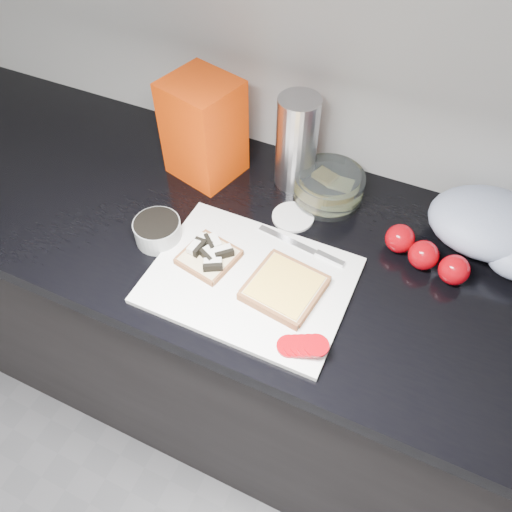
{
  "coord_description": "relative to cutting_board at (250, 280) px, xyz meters",
  "views": [
    {
      "loc": [
        0.16,
        0.52,
        1.72
      ],
      "look_at": [
        -0.11,
        1.1,
        0.95
      ],
      "focal_mm": 35.0,
      "sensor_mm": 36.0,
      "label": 1
    }
  ],
  "objects": [
    {
      "name": "base_cabinet",
      "position": [
        0.11,
        0.13,
        -0.48
      ],
      "size": [
        3.5,
        0.6,
        0.86
      ],
      "primitive_type": "cube",
      "color": "black",
      "rests_on": "ground"
    },
    {
      "name": "countertop",
      "position": [
        0.11,
        0.13,
        -0.03
      ],
      "size": [
        3.5,
        0.64,
        0.04
      ],
      "primitive_type": "cube",
      "color": "black",
      "rests_on": "base_cabinet"
    },
    {
      "name": "cutting_board",
      "position": [
        0.0,
        0.0,
        0.0
      ],
      "size": [
        0.4,
        0.3,
        0.01
      ],
      "primitive_type": "cube",
      "color": "white",
      "rests_on": "countertop"
    },
    {
      "name": "bread_left",
      "position": [
        -0.1,
        0.01,
        0.02
      ],
      "size": [
        0.13,
        0.13,
        0.03
      ],
      "rotation": [
        0.0,
        0.0,
        -0.19
      ],
      "color": "beige",
      "rests_on": "cutting_board"
    },
    {
      "name": "bread_right",
      "position": [
        0.08,
        0.0,
        0.02
      ],
      "size": [
        0.16,
        0.16,
        0.02
      ],
      "rotation": [
        0.0,
        0.0,
        -0.14
      ],
      "color": "beige",
      "rests_on": "cutting_board"
    },
    {
      "name": "tomato_slices",
      "position": [
        0.16,
        -0.1,
        0.02
      ],
      "size": [
        0.1,
        0.07,
        0.02
      ],
      "rotation": [
        0.0,
        0.0,
        -0.17
      ],
      "color": "#9D030B",
      "rests_on": "cutting_board"
    },
    {
      "name": "knife",
      "position": [
        0.09,
        0.12,
        0.01
      ],
      "size": [
        0.2,
        0.04,
        0.01
      ],
      "rotation": [
        0.0,
        0.0,
        -0.14
      ],
      "color": "silver",
      "rests_on": "cutting_board"
    },
    {
      "name": "seed_tub",
      "position": [
        -0.23,
        0.02,
        0.02
      ],
      "size": [
        0.1,
        0.1,
        0.05
      ],
      "color": "#959A9A",
      "rests_on": "countertop"
    },
    {
      "name": "tub_lid",
      "position": [
        0.01,
        0.21,
        -0.0
      ],
      "size": [
        0.11,
        0.11,
        0.01
      ],
      "primitive_type": "cylinder",
      "rotation": [
        0.0,
        0.0,
        0.18
      ],
      "color": "white",
      "rests_on": "countertop"
    },
    {
      "name": "glass_bowl",
      "position": [
        0.06,
        0.3,
        0.03
      ],
      "size": [
        0.16,
        0.16,
        0.07
      ],
      "rotation": [
        0.0,
        0.0,
        -0.35
      ],
      "color": "silver",
      "rests_on": "countertop"
    },
    {
      "name": "bread_bag",
      "position": [
        -0.24,
        0.27,
        0.11
      ],
      "size": [
        0.18,
        0.18,
        0.24
      ],
      "primitive_type": "cube",
      "rotation": [
        0.0,
        0.0,
        -0.26
      ],
      "color": "red",
      "rests_on": "countertop"
    },
    {
      "name": "steel_canister",
      "position": [
        -0.03,
        0.32,
        0.11
      ],
      "size": [
        0.09,
        0.09,
        0.23
      ],
      "primitive_type": "cylinder",
      "color": "#A8A8AD",
      "rests_on": "countertop"
    },
    {
      "name": "grocery_bag",
      "position": [
        0.42,
        0.31,
        0.05
      ],
      "size": [
        0.28,
        0.24,
        0.11
      ],
      "rotation": [
        0.0,
        0.0,
        0.15
      ],
      "color": "#B0B9D9",
      "rests_on": "countertop"
    },
    {
      "name": "whole_tomatoes",
      "position": [
        0.31,
        0.19,
        0.03
      ],
      "size": [
        0.18,
        0.1,
        0.06
      ],
      "rotation": [
        0.0,
        0.0,
        0.13
      ],
      "color": "#9D030B",
      "rests_on": "countertop"
    }
  ]
}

